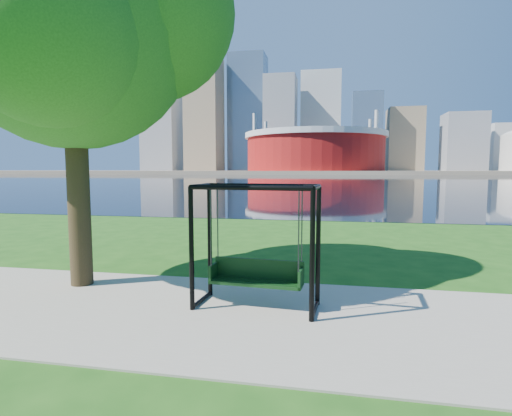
# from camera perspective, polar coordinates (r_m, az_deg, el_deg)

# --- Properties ---
(ground) EXTENTS (900.00, 900.00, 0.00)m
(ground) POSITION_cam_1_polar(r_m,az_deg,el_deg) (7.08, 1.60, -14.01)
(ground) COLOR #1E5114
(ground) RESTS_ON ground
(path) EXTENTS (120.00, 4.00, 0.03)m
(path) POSITION_cam_1_polar(r_m,az_deg,el_deg) (6.61, 0.87, -15.31)
(path) COLOR #9E937F
(path) RESTS_ON ground
(river) EXTENTS (900.00, 180.00, 0.02)m
(river) POSITION_cam_1_polar(r_m,az_deg,el_deg) (108.62, 10.42, 4.10)
(river) COLOR black
(river) RESTS_ON ground
(far_bank) EXTENTS (900.00, 228.00, 2.00)m
(far_bank) POSITION_cam_1_polar(r_m,az_deg,el_deg) (312.59, 10.81, 5.08)
(far_bank) COLOR #937F60
(far_bank) RESTS_ON ground
(stadium) EXTENTS (83.00, 83.00, 32.00)m
(stadium) POSITION_cam_1_polar(r_m,az_deg,el_deg) (242.13, 8.42, 8.18)
(stadium) COLOR maroon
(stadium) RESTS_ON far_bank
(skyline) EXTENTS (392.00, 66.00, 96.50)m
(skyline) POSITION_cam_1_polar(r_m,az_deg,el_deg) (327.74, 10.17, 11.22)
(skyline) COLOR gray
(skyline) RESTS_ON far_bank
(swing) EXTENTS (2.13, 1.04, 2.12)m
(swing) POSITION_cam_1_polar(r_m,az_deg,el_deg) (6.78, 0.06, -5.89)
(swing) COLOR black
(swing) RESTS_ON ground
(park_tree) EXTENTS (6.12, 5.53, 7.60)m
(park_tree) POSITION_cam_1_polar(r_m,az_deg,el_deg) (9.30, -24.96, 23.24)
(park_tree) COLOR #2E2414
(park_tree) RESTS_ON ground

